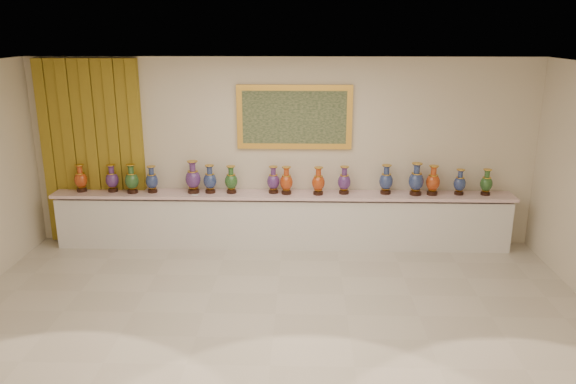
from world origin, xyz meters
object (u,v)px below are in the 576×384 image
object	(u,v)px
counter	(282,221)
vase_0	(81,179)
vase_1	(112,180)
vase_2	(132,180)

from	to	relation	value
counter	vase_0	world-z (taller)	vase_0
vase_1	vase_2	size ratio (longest dim) A/B	0.95
counter	vase_2	distance (m)	2.47
counter	vase_2	size ratio (longest dim) A/B	15.68
vase_0	vase_1	bearing A→B (deg)	1.22
vase_0	vase_1	distance (m)	0.50
vase_1	vase_0	bearing A→B (deg)	-178.78
vase_0	vase_1	size ratio (longest dim) A/B	1.00
vase_0	vase_2	distance (m)	0.84
counter	vase_0	distance (m)	3.28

